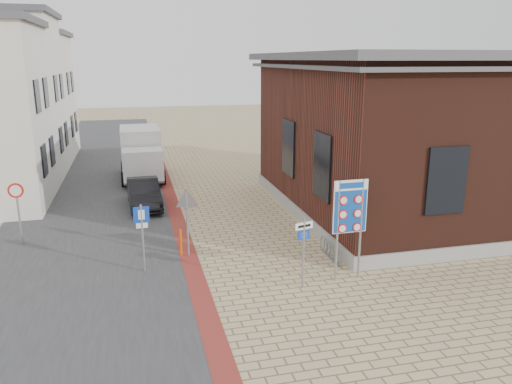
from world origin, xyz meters
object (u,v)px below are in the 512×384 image
essen_sign (304,243)px  border_sign (350,208)px  box_truck (141,153)px  bollard (181,243)px  sedan (144,193)px  parking_sign (142,227)px

essen_sign → border_sign: bearing=-7.1°
box_truck → essen_sign: (4.20, -15.44, -0.03)m
box_truck → bollard: 12.19m
box_truck → essen_sign: bearing=-75.5°
border_sign → sedan: bearing=120.1°
sedan → parking_sign: size_ratio=1.75×
essen_sign → parking_sign: size_ratio=0.97×
parking_sign → bollard: (1.26, 1.07, -1.01)m
parking_sign → border_sign: bearing=-22.1°
parking_sign → essen_sign: bearing=-29.8°
bollard → sedan: bearing=99.4°
parking_sign → bollard: bearing=37.1°
box_truck → parking_sign: box_truck is taller
box_truck → border_sign: 16.29m
border_sign → parking_sign: border_sign is taller
sedan → bollard: sedan is taller
border_sign → bollard: 5.95m
sedan → box_truck: box_truck is taller
box_truck → parking_sign: bearing=-92.0°
box_truck → bollard: box_truck is taller
border_sign → essen_sign: size_ratio=1.46×
bollard → parking_sign: bearing=-139.7°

